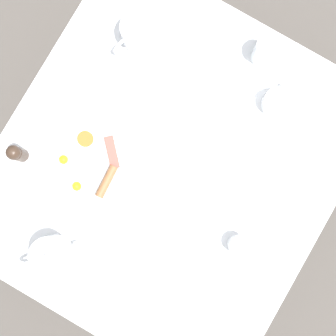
{
  "coord_description": "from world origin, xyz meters",
  "views": [
    {
      "loc": [
        0.05,
        -0.09,
        2.18
      ],
      "look_at": [
        0.0,
        0.0,
        0.73
      ],
      "focal_mm": 50.0,
      "sensor_mm": 36.0,
      "label": 1
    }
  ],
  "objects": [
    {
      "name": "teacup_with_saucer_left",
      "position": [
        0.19,
        0.34,
        0.74
      ],
      "size": [
        0.13,
        0.14,
        0.07
      ],
      "color": "white",
      "rests_on": "table"
    },
    {
      "name": "salt_grinder",
      "position": [
        -0.42,
        -0.2,
        0.77
      ],
      "size": [
        0.04,
        0.04,
        0.11
      ],
      "color": "#38281E",
      "rests_on": "table"
    },
    {
      "name": "ground_plane",
      "position": [
        0.0,
        0.0,
        0.0
      ],
      "size": [
        8.0,
        8.0,
        0.0
      ],
      "primitive_type": "plane",
      "color": "#4C4742"
    },
    {
      "name": "water_glass_tall",
      "position": [
        0.08,
        0.46,
        0.76
      ],
      "size": [
        0.08,
        0.08,
        0.1
      ],
      "color": "white",
      "rests_on": "table"
    },
    {
      "name": "knife_by_plate",
      "position": [
        0.13,
        -0.43,
        0.71
      ],
      "size": [
        0.12,
        0.2,
        0.0
      ],
      "rotation": [
        0.0,
        0.0,
        5.76
      ],
      "color": "silver",
      "rests_on": "table"
    },
    {
      "name": "teapot_near",
      "position": [
        -0.29,
        0.32,
        0.76
      ],
      "size": [
        0.12,
        0.2,
        0.12
      ],
      "rotation": [
        0.0,
        0.0,
        1.19
      ],
      "color": "white",
      "rests_on": "table"
    },
    {
      "name": "fork_by_plate",
      "position": [
        0.02,
        0.13,
        0.71
      ],
      "size": [
        0.06,
        0.16,
        0.0
      ],
      "rotation": [
        0.0,
        0.0,
        0.3
      ],
      "color": "silver",
      "rests_on": "table"
    },
    {
      "name": "table",
      "position": [
        0.0,
        0.0,
        0.65
      ],
      "size": [
        1.03,
        1.12,
        0.71
      ],
      "color": "silver",
      "rests_on": "ground_plane"
    },
    {
      "name": "creamer_jug",
      "position": [
        0.31,
        -0.1,
        0.74
      ],
      "size": [
        0.09,
        0.06,
        0.06
      ],
      "color": "white",
      "rests_on": "table"
    },
    {
      "name": "teapot_far",
      "position": [
        -0.17,
        -0.41,
        0.76
      ],
      "size": [
        0.15,
        0.16,
        0.12
      ],
      "rotation": [
        0.0,
        0.0,
        0.84
      ],
      "color": "white",
      "rests_on": "table"
    },
    {
      "name": "napkin_folded",
      "position": [
        0.37,
        -0.29,
        0.71
      ],
      "size": [
        0.19,
        0.18,
        0.01
      ],
      "rotation": [
        0.0,
        0.0,
        3.8
      ],
      "color": "white",
      "rests_on": "table"
    },
    {
      "name": "breakfast_plate",
      "position": [
        -0.22,
        -0.11,
        0.72
      ],
      "size": [
        0.31,
        0.31,
        0.04
      ],
      "color": "white",
      "rests_on": "table"
    }
  ]
}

